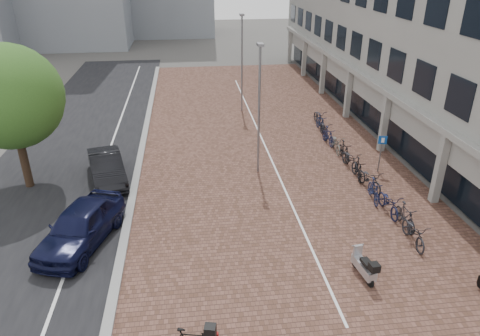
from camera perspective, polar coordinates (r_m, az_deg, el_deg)
name	(u,v)px	position (r m, az deg, el deg)	size (l,w,h in m)	color
ground	(260,272)	(16.37, 2.66, -13.28)	(140.00, 140.00, 0.00)	#474442
plaza_brick	(260,143)	(26.93, 2.65, 3.27)	(14.50, 42.00, 0.04)	brown
street_asphalt	(74,152)	(27.42, -20.67, 1.96)	(8.00, 50.00, 0.03)	black
curb	(142,148)	(26.71, -12.56, 2.59)	(0.35, 42.00, 0.14)	gray
lane_line	(109,150)	(26.99, -16.56, 2.26)	(0.12, 44.00, 0.00)	white
parking_line	(264,142)	(26.95, 3.07, 3.33)	(0.10, 30.00, 0.00)	white
car_navy	(80,226)	(18.39, -19.97, -7.05)	(1.92, 4.76, 1.62)	black
car_dark	(107,168)	(23.08, -16.89, 0.05)	(1.52, 4.37, 1.44)	black
scooter_front	(364,265)	(16.40, 15.76, -12.02)	(0.47, 1.50, 1.03)	#ABABB0
parking_sign	(381,149)	(23.83, 17.82, 2.37)	(0.42, 0.15, 2.05)	slate
lamp_near	(259,112)	(22.07, 2.47, 7.23)	(0.12, 0.12, 6.59)	gray
lamp_far	(242,65)	(31.85, 0.24, 13.20)	(0.12, 0.12, 6.75)	slate
street_tree	(14,99)	(22.79, -27.27, 7.96)	(4.79, 4.79, 6.96)	#382619
bike_row	(351,160)	(24.19, 14.24, 1.07)	(1.16, 15.79, 1.05)	black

